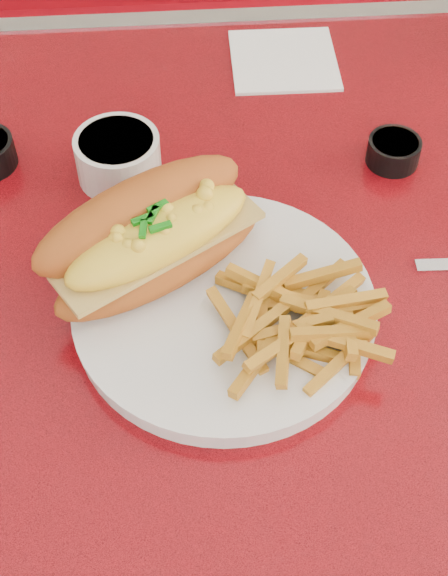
{
  "coord_description": "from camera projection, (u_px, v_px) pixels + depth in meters",
  "views": [
    {
      "loc": [
        -0.1,
        -0.51,
        1.35
      ],
      "look_at": [
        -0.07,
        -0.07,
        0.81
      ],
      "focal_mm": 50.0,
      "sensor_mm": 36.0,
      "label": 1
    }
  ],
  "objects": [
    {
      "name": "fork",
      "position": [
        221.0,
        287.0,
        0.72
      ],
      "size": [
        0.07,
        0.16,
        0.0
      ],
      "rotation": [
        0.0,
        0.0,
        1.92
      ],
      "color": "silver",
      "rests_on": "dinner_plate"
    },
    {
      "name": "paper_napkin",
      "position": [
        284.0,
        60.0,
        0.96
      ],
      "size": [
        0.13,
        0.13,
        0.0
      ],
      "primitive_type": "cube",
      "rotation": [
        0.0,
        0.0,
        -0.01
      ],
      "color": "white",
      "rests_on": "diner_table"
    },
    {
      "name": "ground",
      "position": [
        259.0,
        550.0,
        1.37
      ],
      "size": [
        8.0,
        8.0,
        0.0
      ],
      "primitive_type": "plane",
      "color": "beige",
      "rests_on": "ground"
    },
    {
      "name": "fries_pile",
      "position": [
        295.0,
        318.0,
        0.67
      ],
      "size": [
        0.14,
        0.13,
        0.04
      ],
      "primitive_type": null,
      "rotation": [
        0.0,
        0.0,
        0.17
      ],
      "color": "gold",
      "rests_on": "dinner_plate"
    },
    {
      "name": "mac_hoagie",
      "position": [
        152.0,
        236.0,
        0.7
      ],
      "size": [
        0.23,
        0.2,
        0.09
      ],
      "rotation": [
        0.0,
        0.0,
        0.56
      ],
      "color": "#AD541B",
      "rests_on": "dinner_plate"
    },
    {
      "name": "gravy_ramekin",
      "position": [
        118.0,
        156.0,
        0.81
      ],
      "size": [
        0.11,
        0.11,
        0.05
      ],
      "rotation": [
        0.0,
        0.0,
        0.3
      ],
      "color": "silver",
      "rests_on": "diner_table"
    },
    {
      "name": "sauce_cup_right",
      "position": [
        394.0,
        150.0,
        0.84
      ],
      "size": [
        0.07,
        0.07,
        0.03
      ],
      "rotation": [
        0.0,
        0.0,
        0.41
      ],
      "color": "black",
      "rests_on": "diner_table"
    },
    {
      "name": "booth_bench_far",
      "position": [
        224.0,
        113.0,
        1.65
      ],
      "size": [
        1.2,
        0.51,
        0.9
      ],
      "color": "maroon",
      "rests_on": "ground"
    },
    {
      "name": "diner_table",
      "position": [
        277.0,
        346.0,
        0.89
      ],
      "size": [
        1.23,
        0.83,
        0.77
      ],
      "color": "red",
      "rests_on": "ground"
    },
    {
      "name": "dinner_plate",
      "position": [
        224.0,
        309.0,
        0.71
      ],
      "size": [
        0.32,
        0.32,
        0.02
      ],
      "rotation": [
        0.0,
        0.0,
        -0.2
      ],
      "color": "silver",
      "rests_on": "diner_table"
    }
  ]
}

